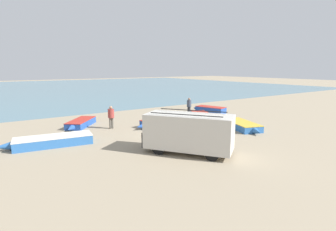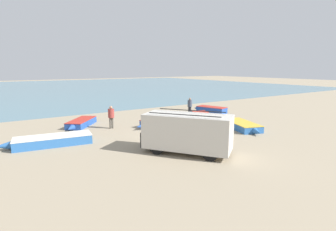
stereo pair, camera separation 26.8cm
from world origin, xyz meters
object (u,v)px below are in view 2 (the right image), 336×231
(parked_van, at_px, (187,132))
(fishing_rowboat_1, at_px, (203,117))
(fishing_rowboat_3, at_px, (81,123))
(fishing_rowboat_2, at_px, (242,126))
(fishing_rowboat_0, at_px, (161,122))
(fisherman_1, at_px, (111,115))
(fisherman_0, at_px, (190,105))
(fishing_rowboat_5, at_px, (51,141))
(fishing_rowboat_4, at_px, (210,110))

(parked_van, relative_size, fishing_rowboat_1, 1.33)
(fishing_rowboat_3, bearing_deg, fishing_rowboat_1, 109.79)
(fishing_rowboat_2, bearing_deg, parked_van, -53.42)
(fishing_rowboat_0, distance_m, fishing_rowboat_3, 6.71)
(fishing_rowboat_1, bearing_deg, fisherman_1, -75.49)
(fisherman_0, bearing_deg, parked_van, -155.07)
(fishing_rowboat_5, height_order, fisherman_1, fisherman_1)
(parked_van, relative_size, fishing_rowboat_5, 0.92)
(fishing_rowboat_2, bearing_deg, fishing_rowboat_4, 175.62)
(parked_van, distance_m, fishing_rowboat_3, 10.92)
(fishing_rowboat_0, xyz_separation_m, fishing_rowboat_2, (4.83, -4.50, -0.04))
(parked_van, bearing_deg, fishing_rowboat_2, -108.25)
(fishing_rowboat_0, height_order, fisherman_0, fisherman_0)
(fisherman_0, height_order, fisherman_1, fisherman_1)
(fishing_rowboat_1, distance_m, fishing_rowboat_3, 10.90)
(fishing_rowboat_2, distance_m, fishing_rowboat_5, 14.07)
(parked_van, height_order, fishing_rowboat_3, parked_van)
(fishing_rowboat_0, distance_m, fishing_rowboat_5, 8.78)
(fishing_rowboat_4, distance_m, fisherman_0, 2.88)
(fishing_rowboat_3, xyz_separation_m, fishing_rowboat_4, (13.63, -1.01, 0.06))
(fishing_rowboat_0, xyz_separation_m, fishing_rowboat_3, (-5.62, 3.68, -0.04))
(fishing_rowboat_4, bearing_deg, fishing_rowboat_2, 138.87)
(fisherman_1, bearing_deg, fishing_rowboat_2, 52.28)
(fishing_rowboat_2, relative_size, fishing_rowboat_3, 1.21)
(fishing_rowboat_2, height_order, fishing_rowboat_5, fishing_rowboat_5)
(fishing_rowboat_4, relative_size, fisherman_1, 2.15)
(fishing_rowboat_0, height_order, fishing_rowboat_5, fishing_rowboat_0)
(fishing_rowboat_0, distance_m, fisherman_1, 4.14)
(fishing_rowboat_3, bearing_deg, fisherman_1, 79.09)
(fishing_rowboat_0, relative_size, fishing_rowboat_3, 1.22)
(parked_van, height_order, fisherman_1, parked_van)
(fishing_rowboat_3, bearing_deg, fisherman_0, 124.26)
(fishing_rowboat_5, bearing_deg, fishing_rowboat_1, -168.28)
(fishing_rowboat_3, height_order, fishing_rowboat_5, fishing_rowboat_5)
(parked_van, height_order, fishing_rowboat_0, parked_van)
(fishing_rowboat_3, bearing_deg, fishing_rowboat_5, 4.21)
(fishing_rowboat_5, bearing_deg, fisherman_1, -147.19)
(fishing_rowboat_4, bearing_deg, fisherman_0, 71.08)
(fishing_rowboat_2, xyz_separation_m, fishing_rowboat_3, (-10.45, 8.17, 0.00))
(fishing_rowboat_4, xyz_separation_m, fishing_rowboat_5, (-16.76, -3.47, -0.03))
(fishing_rowboat_4, height_order, fishing_rowboat_5, fishing_rowboat_4)
(fishing_rowboat_2, xyz_separation_m, fishing_rowboat_5, (-13.58, 3.69, 0.03))
(fishing_rowboat_3, bearing_deg, parked_van, 55.73)
(fishing_rowboat_1, relative_size, fishing_rowboat_3, 1.02)
(parked_van, relative_size, fisherman_1, 2.83)
(fishing_rowboat_0, relative_size, fisherman_0, 2.61)
(fishing_rowboat_0, height_order, fishing_rowboat_1, fishing_rowboat_1)
(fishing_rowboat_0, distance_m, fishing_rowboat_4, 8.45)
(fisherman_0, bearing_deg, fishing_rowboat_4, -27.64)
(fishing_rowboat_0, xyz_separation_m, fishing_rowboat_4, (8.01, 2.67, 0.02))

